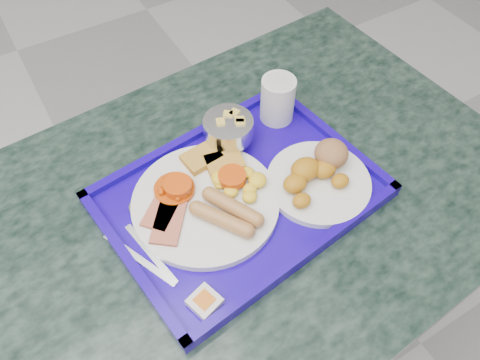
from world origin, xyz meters
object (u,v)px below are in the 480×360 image
object	(u,v)px
table	(235,246)
juice_cup	(278,98)
tray	(240,195)
fruit_bowl	(228,129)
bread_plate	(319,175)
main_plate	(208,198)

from	to	relation	value
table	juice_cup	distance (m)	0.32
tray	table	bearing A→B (deg)	157.88
table	fruit_bowl	world-z (taller)	fruit_bowl
table	bread_plate	bearing A→B (deg)	-19.90
bread_plate	tray	bearing A→B (deg)	160.27
bread_plate	juice_cup	distance (m)	0.18
bread_plate	fruit_bowl	size ratio (longest dim) A/B	1.99
table	main_plate	size ratio (longest dim) A/B	4.42
tray	main_plate	world-z (taller)	main_plate
bread_plate	fruit_bowl	distance (m)	0.19
fruit_bowl	bread_plate	bearing A→B (deg)	-59.99
tray	fruit_bowl	world-z (taller)	fruit_bowl
tray	juice_cup	size ratio (longest dim) A/B	5.40
table	fruit_bowl	size ratio (longest dim) A/B	12.10
tray	juice_cup	bearing A→B (deg)	38.35
tray	main_plate	bearing A→B (deg)	168.75
main_plate	juice_cup	xyz separation A→B (m)	(0.22, 0.12, 0.04)
table	tray	distance (m)	0.19
main_plate	fruit_bowl	world-z (taller)	fruit_bowl
table	tray	world-z (taller)	tray
bread_plate	fruit_bowl	bearing A→B (deg)	120.01
main_plate	bread_plate	size ratio (longest dim) A/B	1.37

